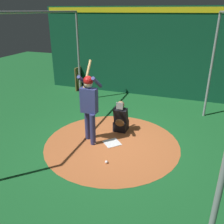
# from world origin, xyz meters

# --- Properties ---
(ground_plane) EXTENTS (25.14, 25.14, 0.00)m
(ground_plane) POSITION_xyz_m (0.00, 0.00, 0.00)
(ground_plane) COLOR #195B28
(dirt_circle) EXTENTS (3.72, 3.72, 0.01)m
(dirt_circle) POSITION_xyz_m (0.00, 0.00, 0.00)
(dirt_circle) COLOR #B76033
(dirt_circle) RESTS_ON ground
(home_plate) EXTENTS (0.59, 0.59, 0.01)m
(home_plate) POSITION_xyz_m (0.00, 0.00, 0.01)
(home_plate) COLOR white
(home_plate) RESTS_ON dirt_circle
(batter) EXTENTS (0.68, 0.49, 2.21)m
(batter) POSITION_xyz_m (0.08, -0.62, 1.16)
(batter) COLOR navy
(batter) RESTS_ON ground
(catcher) EXTENTS (0.58, 0.40, 0.97)m
(catcher) POSITION_xyz_m (-0.81, -0.01, 0.38)
(catcher) COLOR black
(catcher) RESTS_ON ground
(back_wall) EXTENTS (0.22, 9.14, 3.58)m
(back_wall) POSITION_xyz_m (-4.46, 0.00, 1.80)
(back_wall) COLOR #0F472D
(back_wall) RESTS_ON ground
(cage_frame) EXTENTS (5.85, 4.87, 3.41)m
(cage_frame) POSITION_xyz_m (0.00, 0.00, 2.35)
(cage_frame) COLOR gray
(cage_frame) RESTS_ON ground
(bat_rack) EXTENTS (0.82, 0.19, 1.05)m
(bat_rack) POSITION_xyz_m (-4.22, -3.08, 0.49)
(bat_rack) COLOR olive
(bat_rack) RESTS_ON ground
(baseball_0) EXTENTS (0.07, 0.07, 0.07)m
(baseball_0) POSITION_xyz_m (0.22, -0.43, 0.04)
(baseball_0) COLOR white
(baseball_0) RESTS_ON dirt_circle
(baseball_1) EXTENTS (0.07, 0.07, 0.07)m
(baseball_1) POSITION_xyz_m (0.94, 0.19, 0.04)
(baseball_1) COLOR white
(baseball_1) RESTS_ON dirt_circle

